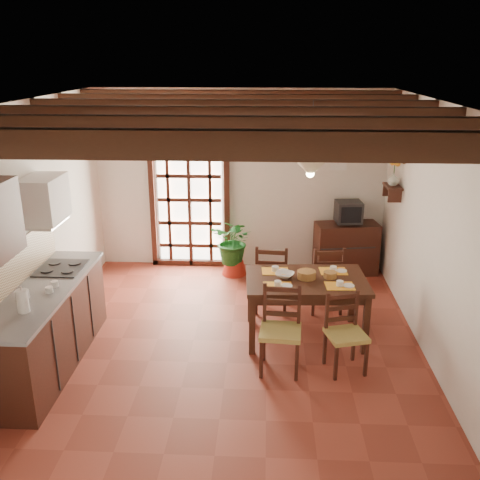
# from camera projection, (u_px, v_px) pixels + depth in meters

# --- Properties ---
(ground_plane) EXTENTS (5.00, 5.00, 0.00)m
(ground_plane) POSITION_uv_depth(u_px,v_px,m) (230.00, 341.00, 6.43)
(ground_plane) COLOR maroon
(room_shell) EXTENTS (4.52, 5.02, 2.81)m
(room_shell) POSITION_uv_depth(u_px,v_px,m) (229.00, 194.00, 5.83)
(room_shell) COLOR silver
(room_shell) RESTS_ON ground_plane
(ceiling_beams) EXTENTS (4.50, 4.34, 0.20)m
(ceiling_beams) POSITION_uv_depth(u_px,v_px,m) (228.00, 113.00, 5.55)
(ceiling_beams) COLOR black
(ceiling_beams) RESTS_ON room_shell
(french_door) EXTENTS (1.26, 0.11, 2.32)m
(french_door) POSITION_uv_depth(u_px,v_px,m) (189.00, 195.00, 8.39)
(french_door) COLOR white
(french_door) RESTS_ON ground_plane
(kitchen_counter) EXTENTS (0.64, 2.25, 1.38)m
(kitchen_counter) POSITION_uv_depth(u_px,v_px,m) (47.00, 326.00, 5.80)
(kitchen_counter) COLOR #341710
(kitchen_counter) RESTS_ON ground_plane
(range_hood) EXTENTS (0.38, 0.60, 0.54)m
(range_hood) POSITION_uv_depth(u_px,v_px,m) (44.00, 200.00, 5.91)
(range_hood) COLOR white
(range_hood) RESTS_ON room_shell
(counter_items) EXTENTS (0.50, 1.43, 0.25)m
(counter_items) POSITION_uv_depth(u_px,v_px,m) (45.00, 281.00, 5.73)
(counter_items) COLOR black
(counter_items) RESTS_ON kitchen_counter
(dining_table) EXTENTS (1.46, 0.98, 0.77)m
(dining_table) POSITION_uv_depth(u_px,v_px,m) (306.00, 286.00, 6.32)
(dining_table) COLOR #351B11
(dining_table) RESTS_ON ground_plane
(chair_near_left) EXTENTS (0.47, 0.45, 0.94)m
(chair_near_left) POSITION_uv_depth(u_px,v_px,m) (280.00, 345.00, 5.76)
(chair_near_left) COLOR #A49445
(chair_near_left) RESTS_ON ground_plane
(chair_near_right) EXTENTS (0.48, 0.47, 0.86)m
(chair_near_right) POSITION_uv_depth(u_px,v_px,m) (345.00, 347.00, 5.77)
(chair_near_right) COLOR #A49445
(chair_near_right) RESTS_ON ground_plane
(chair_far_left) EXTENTS (0.48, 0.46, 0.95)m
(chair_far_left) POSITION_uv_depth(u_px,v_px,m) (272.00, 290.00, 7.12)
(chair_far_left) COLOR #A49445
(chair_far_left) RESTS_ON ground_plane
(chair_far_right) EXTENTS (0.47, 0.46, 0.94)m
(chair_far_right) POSITION_uv_depth(u_px,v_px,m) (325.00, 290.00, 7.12)
(chair_far_right) COLOR #A49445
(chair_far_right) RESTS_ON ground_plane
(table_setting) EXTENTS (1.03, 0.69, 0.10)m
(table_setting) POSITION_uv_depth(u_px,v_px,m) (307.00, 275.00, 6.27)
(table_setting) COLOR #FBA727
(table_setting) RESTS_ON dining_table
(table_bowl) EXTENTS (0.28, 0.28, 0.05)m
(table_bowl) POSITION_uv_depth(u_px,v_px,m) (285.00, 275.00, 6.32)
(table_bowl) COLOR white
(table_bowl) RESTS_ON dining_table
(sideboard) EXTENTS (1.01, 0.57, 0.81)m
(sideboard) POSITION_uv_depth(u_px,v_px,m) (346.00, 248.00, 8.32)
(sideboard) COLOR #341710
(sideboard) RESTS_ON ground_plane
(crt_tv) EXTENTS (0.41, 0.39, 0.32)m
(crt_tv) POSITION_uv_depth(u_px,v_px,m) (349.00, 212.00, 8.11)
(crt_tv) COLOR black
(crt_tv) RESTS_ON sideboard
(fuse_box) EXTENTS (0.25, 0.03, 0.32)m
(fuse_box) POSITION_uv_depth(u_px,v_px,m) (339.00, 160.00, 8.12)
(fuse_box) COLOR white
(fuse_box) RESTS_ON room_shell
(plant_pot) EXTENTS (0.38, 0.38, 0.23)m
(plant_pot) POSITION_uv_depth(u_px,v_px,m) (234.00, 267.00, 8.36)
(plant_pot) COLOR maroon
(plant_pot) RESTS_ON ground_plane
(potted_plant) EXTENTS (2.14, 2.00, 1.91)m
(potted_plant) POSITION_uv_depth(u_px,v_px,m) (234.00, 240.00, 8.21)
(potted_plant) COLOR #144C19
(potted_plant) RESTS_ON ground_plane
(wall_shelf) EXTENTS (0.20, 0.42, 0.20)m
(wall_shelf) POSITION_uv_depth(u_px,v_px,m) (392.00, 189.00, 7.34)
(wall_shelf) COLOR #341710
(wall_shelf) RESTS_ON room_shell
(shelf_vase) EXTENTS (0.15, 0.15, 0.15)m
(shelf_vase) POSITION_uv_depth(u_px,v_px,m) (393.00, 179.00, 7.29)
(shelf_vase) COLOR #B2BFB2
(shelf_vase) RESTS_ON wall_shelf
(shelf_flowers) EXTENTS (0.14, 0.14, 0.36)m
(shelf_flowers) POSITION_uv_depth(u_px,v_px,m) (395.00, 164.00, 7.23)
(shelf_flowers) COLOR #FBA727
(shelf_flowers) RESTS_ON shelf_vase
(framed_picture) EXTENTS (0.03, 0.32, 0.32)m
(framed_picture) POSITION_uv_depth(u_px,v_px,m) (403.00, 150.00, 7.16)
(framed_picture) COLOR brown
(framed_picture) RESTS_ON room_shell
(pendant_lamp) EXTENTS (0.36, 0.36, 0.84)m
(pendant_lamp) POSITION_uv_depth(u_px,v_px,m) (311.00, 167.00, 5.95)
(pendant_lamp) COLOR black
(pendant_lamp) RESTS_ON room_shell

